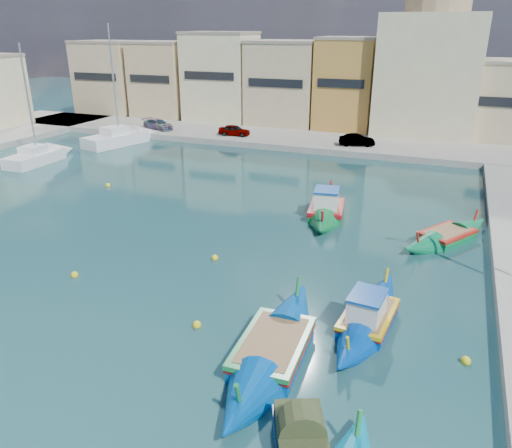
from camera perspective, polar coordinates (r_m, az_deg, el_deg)
The scene contains 13 objects.
ground at distance 24.63m, azimuth -14.06°, elevation -6.55°, with size 160.00×160.00×0.00m, color #112F34.
north_quay at distance 52.25m, azimuth 6.63°, elevation 9.31°, with size 80.00×8.00×0.60m, color gray.
north_townhouses at distance 57.40m, azimuth 15.55°, elevation 14.56°, with size 83.20×7.87×10.19m.
church_block at distance 57.47m, azimuth 19.42°, elevation 17.58°, with size 10.00×10.00×19.10m.
parked_cars at distance 53.54m, azimuth -2.73°, elevation 10.67°, with size 26.13×2.49×1.13m.
luzzu_turquoise_cabin at distance 21.11m, azimuth 12.67°, elevation -10.54°, with size 2.48×8.19×2.59m.
luzzu_blue_cabin at distance 32.33m, azimuth 8.04°, elevation 1.54°, with size 3.33×8.54×2.95m.
luzzu_cyan_mid at distance 30.28m, azimuth 20.96°, elevation -1.42°, with size 5.61×7.49×2.27m.
luzzu_blue_south at distance 18.88m, azimuth 1.92°, elevation -14.30°, with size 2.64×9.82×2.81m.
tender_near at distance 15.52m, azimuth 5.16°, elevation -23.39°, with size 2.47×3.10×1.35m.
yacht_north at distance 54.93m, azimuth -14.05°, elevation 9.63°, with size 5.15×9.78×12.57m.
yacht_midnorth at distance 49.72m, azimuth -22.69°, elevation 7.31°, with size 2.51×7.76×10.93m.
mooring_buoys at distance 27.15m, azimuth -4.54°, elevation -2.98°, with size 25.86×18.00×0.36m.
Camera 1 is at (13.33, -17.29, 11.39)m, focal length 35.00 mm.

